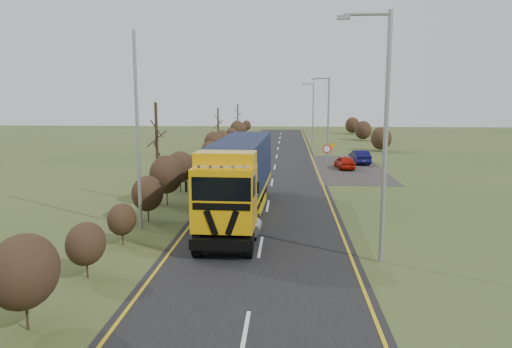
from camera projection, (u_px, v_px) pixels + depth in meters
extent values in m
plane|color=#3D4D21|center=(265.00, 224.00, 25.31)|extent=(160.00, 160.00, 0.00)
cube|color=black|center=(271.00, 187.00, 35.17)|extent=(8.00, 120.00, 0.02)
cube|color=#2D2B28|center=(347.00, 168.00, 44.63)|extent=(6.00, 18.00, 0.02)
cube|color=#C09D12|center=(219.00, 187.00, 35.40)|extent=(0.12, 116.00, 0.01)
cube|color=#C09D12|center=(324.00, 188.00, 34.94)|extent=(0.12, 116.00, 0.01)
cube|color=silver|center=(245.00, 335.00, 13.48)|extent=(0.12, 3.00, 0.01)
cube|color=silver|center=(260.00, 247.00, 21.37)|extent=(0.12, 3.00, 0.01)
cube|color=silver|center=(268.00, 206.00, 29.25)|extent=(0.12, 3.00, 0.01)
cube|color=silver|center=(272.00, 182.00, 37.14)|extent=(0.12, 3.00, 0.01)
cube|color=silver|center=(275.00, 167.00, 45.03)|extent=(0.12, 3.00, 0.01)
cube|color=silver|center=(277.00, 156.00, 52.91)|extent=(0.12, 3.00, 0.01)
cube|color=silver|center=(278.00, 148.00, 60.80)|extent=(0.12, 3.00, 0.01)
cube|color=silver|center=(279.00, 142.00, 68.69)|extent=(0.12, 3.00, 0.01)
cube|color=silver|center=(280.00, 138.00, 76.57)|extent=(0.12, 3.00, 0.01)
cube|color=silver|center=(281.00, 134.00, 84.46)|extent=(0.12, 3.00, 0.01)
ellipsoid|color=black|center=(24.00, 271.00, 13.59)|extent=(1.80, 2.34, 2.07)
ellipsoid|color=black|center=(86.00, 244.00, 17.60)|extent=(1.34, 1.74, 1.54)
ellipsoid|color=black|center=(122.00, 219.00, 21.57)|extent=(1.21, 1.57, 1.39)
ellipsoid|color=black|center=(148.00, 193.00, 25.45)|extent=(1.58, 2.06, 1.82)
ellipsoid|color=black|center=(166.00, 174.00, 29.34)|extent=(1.96, 2.55, 2.25)
ellipsoid|color=black|center=(180.00, 167.00, 33.31)|extent=(1.83, 2.38, 2.10)
ellipsoid|color=black|center=(193.00, 165.00, 37.31)|extent=(1.37, 1.78, 1.57)
ellipsoid|color=black|center=(200.00, 160.00, 41.29)|extent=(1.20, 1.56, 1.38)
ellipsoid|color=black|center=(209.00, 151.00, 45.17)|extent=(1.55, 2.02, 1.78)
ellipsoid|color=black|center=(214.00, 143.00, 49.06)|extent=(1.95, 2.53, 2.24)
ellipsoid|color=black|center=(221.00, 140.00, 53.01)|extent=(1.85, 2.41, 2.13)
ellipsoid|color=black|center=(224.00, 141.00, 57.03)|extent=(1.40, 1.81, 1.61)
ellipsoid|color=black|center=(230.00, 139.00, 60.99)|extent=(1.19, 1.55, 1.37)
ellipsoid|color=black|center=(232.00, 134.00, 64.90)|extent=(1.52, 1.97, 1.75)
ellipsoid|color=black|center=(237.00, 129.00, 68.77)|extent=(1.93, 2.51, 2.22)
ellipsoid|color=black|center=(237.00, 128.00, 72.74)|extent=(1.88, 2.44, 2.16)
ellipsoid|color=black|center=(242.00, 129.00, 76.73)|extent=(1.43, 1.85, 1.64)
ellipsoid|color=black|center=(242.00, 129.00, 80.73)|extent=(1.19, 1.55, 1.37)
ellipsoid|color=black|center=(247.00, 125.00, 84.60)|extent=(1.49, 1.93, 1.71)
cylinder|color=#2E2417|center=(157.00, 154.00, 29.19)|extent=(0.18, 0.18, 6.05)
cylinder|color=#2E2417|center=(218.00, 131.00, 54.89)|extent=(0.18, 0.18, 5.06)
cylinder|color=#2E2417|center=(238.00, 121.00, 76.58)|extent=(0.18, 0.18, 5.15)
cube|color=black|center=(228.00, 230.00, 21.49)|extent=(2.53, 4.62, 0.44)
cube|color=#E3A509|center=(225.00, 197.00, 20.36)|extent=(2.54, 2.26, 2.57)
cube|color=black|center=(222.00, 247.00, 19.62)|extent=(2.47, 0.20, 0.54)
cube|color=black|center=(211.00, 223.00, 19.43)|extent=(0.60, 0.04, 1.06)
cube|color=black|center=(232.00, 223.00, 19.38)|extent=(0.60, 0.04, 1.06)
cube|color=black|center=(221.00, 189.00, 19.23)|extent=(2.32, 0.14, 0.94)
cube|color=black|center=(221.00, 207.00, 19.30)|extent=(2.27, 0.11, 0.28)
cube|color=#E3A509|center=(225.00, 158.00, 20.46)|extent=(2.51, 1.47, 0.55)
cylinder|color=silver|center=(222.00, 167.00, 19.32)|extent=(2.17, 0.13, 0.06)
cube|color=black|center=(186.00, 186.00, 19.53)|extent=(0.08, 0.12, 0.44)
cube|color=black|center=(258.00, 187.00, 19.35)|extent=(0.08, 0.12, 0.44)
cylinder|color=gray|center=(203.00, 226.00, 21.94)|extent=(0.60, 1.30, 0.55)
cylinder|color=gray|center=(255.00, 227.00, 21.80)|extent=(0.60, 1.30, 0.55)
cube|color=gold|center=(241.00, 190.00, 27.74)|extent=(2.90, 12.52, 0.24)
cube|color=black|center=(241.00, 164.00, 27.51)|extent=(2.86, 12.12, 2.72)
cube|color=#0F1540|center=(249.00, 152.00, 33.47)|extent=(2.45, 0.14, 2.72)
cube|color=#0F1540|center=(228.00, 183.00, 21.55)|extent=(2.45, 0.14, 2.72)
cube|color=black|center=(247.00, 188.00, 31.53)|extent=(2.39, 3.63, 0.35)
cube|color=gold|center=(217.00, 206.00, 26.94)|extent=(0.24, 5.43, 0.44)
cube|color=gold|center=(262.00, 206.00, 26.80)|extent=(0.24, 5.43, 0.44)
cylinder|color=black|center=(197.00, 245.00, 20.03)|extent=(0.35, 1.04, 1.03)
cylinder|color=black|center=(249.00, 245.00, 19.90)|extent=(0.35, 1.04, 1.03)
cylinder|color=black|center=(207.00, 228.00, 22.46)|extent=(0.35, 1.04, 1.03)
cylinder|color=black|center=(253.00, 229.00, 22.33)|extent=(0.35, 1.04, 1.03)
cylinder|color=black|center=(229.00, 193.00, 30.73)|extent=(0.35, 1.04, 1.03)
cylinder|color=black|center=(262.00, 193.00, 30.61)|extent=(0.35, 1.04, 1.03)
cylinder|color=black|center=(231.00, 190.00, 31.71)|extent=(0.35, 1.04, 1.03)
cylinder|color=black|center=(263.00, 190.00, 31.58)|extent=(0.35, 1.04, 1.03)
cylinder|color=black|center=(232.00, 187.00, 32.68)|extent=(0.35, 1.04, 1.03)
cylinder|color=black|center=(264.00, 187.00, 32.55)|extent=(0.35, 1.04, 1.03)
imported|color=#AB1508|center=(345.00, 162.00, 44.04)|extent=(1.73, 3.60, 1.18)
imported|color=#0A0A37|center=(359.00, 157.00, 47.41)|extent=(1.74, 4.02, 1.29)
cylinder|color=gray|center=(385.00, 140.00, 18.78)|extent=(0.18, 0.18, 9.52)
cylinder|color=gray|center=(367.00, 14.00, 18.12)|extent=(1.69, 0.12, 0.12)
cube|color=gray|center=(344.00, 17.00, 18.19)|extent=(0.48, 0.19, 0.15)
cylinder|color=gray|center=(328.00, 120.00, 47.63)|extent=(0.18, 0.18, 8.16)
cylinder|color=gray|center=(321.00, 78.00, 47.06)|extent=(1.45, 0.12, 0.12)
cube|color=gray|center=(314.00, 79.00, 47.12)|extent=(0.41, 0.16, 0.13)
cylinder|color=gray|center=(313.00, 113.00, 68.11)|extent=(0.18, 0.18, 8.09)
cylinder|color=gray|center=(308.00, 84.00, 67.54)|extent=(1.44, 0.12, 0.12)
cube|color=gray|center=(303.00, 85.00, 67.60)|extent=(0.40, 0.16, 0.13)
cylinder|color=gray|center=(137.00, 132.00, 23.60)|extent=(0.16, 0.16, 9.41)
cylinder|color=gray|center=(327.00, 162.00, 40.58)|extent=(0.08, 0.08, 2.15)
cylinder|color=red|center=(327.00, 149.00, 40.38)|extent=(0.69, 0.04, 0.69)
cylinder|color=white|center=(327.00, 149.00, 40.36)|extent=(0.52, 0.02, 0.52)
cylinder|color=gray|center=(332.00, 153.00, 50.90)|extent=(0.08, 0.08, 1.30)
cube|color=#D4990B|center=(332.00, 145.00, 50.74)|extent=(0.66, 0.04, 0.66)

